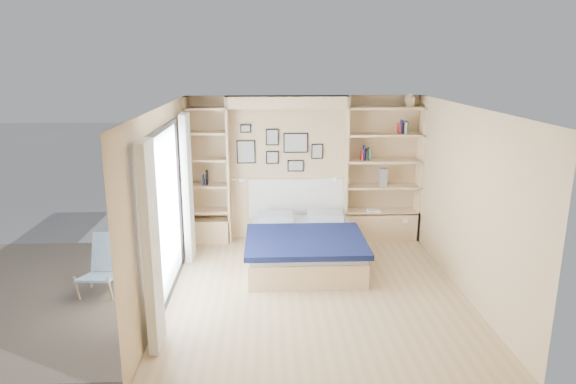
{
  "coord_description": "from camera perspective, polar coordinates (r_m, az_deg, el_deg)",
  "views": [
    {
      "loc": [
        -0.65,
        -6.46,
        3.09
      ],
      "look_at": [
        -0.34,
        0.9,
        1.18
      ],
      "focal_mm": 32.0,
      "sensor_mm": 36.0,
      "label": 1
    }
  ],
  "objects": [
    {
      "name": "deck",
      "position": [
        7.74,
        -25.03,
        -10.41
      ],
      "size": [
        3.2,
        4.0,
        0.05
      ],
      "primitive_type": "cube",
      "color": "#776658",
      "rests_on": "ground"
    },
    {
      "name": "ground",
      "position": [
        7.19,
        3.05,
        -10.92
      ],
      "size": [
        4.5,
        4.5,
        0.0
      ],
      "primitive_type": "plane",
      "color": "tan",
      "rests_on": "ground"
    },
    {
      "name": "photo_gallery",
      "position": [
        8.81,
        -1.11,
        4.86
      ],
      "size": [
        1.48,
        0.02,
        0.82
      ],
      "color": "black",
      "rests_on": "ground"
    },
    {
      "name": "bed",
      "position": [
        8.03,
        1.73,
        -5.93
      ],
      "size": [
        1.76,
        2.29,
        1.07
      ],
      "color": "tan",
      "rests_on": "ground"
    },
    {
      "name": "reading_lamps",
      "position": [
        8.69,
        -0.06,
        1.34
      ],
      "size": [
        1.92,
        0.12,
        0.15
      ],
      "color": "silver",
      "rests_on": "ground"
    },
    {
      "name": "deck_chair",
      "position": [
        7.47,
        -19.81,
        -7.67
      ],
      "size": [
        0.52,
        0.81,
        0.78
      ],
      "rotation": [
        0.0,
        0.0,
        -0.07
      ],
      "color": "tan",
      "rests_on": "ground"
    },
    {
      "name": "room_shell",
      "position": [
        8.23,
        -0.52,
        0.42
      ],
      "size": [
        4.5,
        4.5,
        4.5
      ],
      "color": "tan",
      "rests_on": "ground"
    },
    {
      "name": "shelf_decor",
      "position": [
        8.81,
        8.82,
        5.15
      ],
      "size": [
        3.57,
        0.23,
        2.03
      ],
      "color": "#A51E1E",
      "rests_on": "ground"
    }
  ]
}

